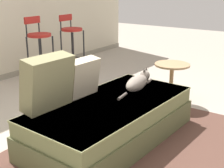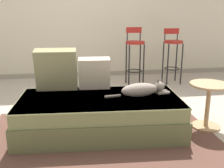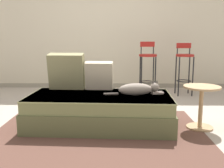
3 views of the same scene
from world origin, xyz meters
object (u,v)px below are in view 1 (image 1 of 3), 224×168
bar_stool_by_doorway (72,38)px  side_table (171,78)px  throw_pillow_corner (48,83)px  throw_pillow_middle (82,77)px  cat (138,82)px  couch (112,120)px  bar_stool_near_window (39,44)px

bar_stool_by_doorway → side_table: size_ratio=1.89×
bar_stool_by_doorway → side_table: 1.97m
throw_pillow_corner → bar_stool_by_doorway: bar_stool_by_doorway is taller
side_table → bar_stool_by_doorway: bearing=81.6°
throw_pillow_middle → side_table: bearing=-17.5°
cat → couch: bearing=178.2°
couch → throw_pillow_corner: bearing=142.7°
throw_pillow_corner → throw_pillow_middle: (0.44, -0.02, -0.06)m
throw_pillow_middle → side_table: 1.35m
bar_stool_by_doorway → bar_stool_near_window: bearing=180.0°
throw_pillow_corner → bar_stool_near_window: bearing=49.6°
throw_pillow_middle → bar_stool_by_doorway: (1.55, 1.53, 0.03)m
bar_stool_near_window → throw_pillow_corner: bearing=-130.4°
bar_stool_near_window → side_table: size_ratio=1.94×
couch → throw_pillow_corner: size_ratio=3.66×
throw_pillow_middle → bar_stool_by_doorway: bearing=44.7°
side_table → throw_pillow_corner: bearing=166.2°
throw_pillow_corner → bar_stool_near_window: size_ratio=0.48×
throw_pillow_middle → cat: 0.62m
side_table → throw_pillow_middle: bearing=162.5°
throw_pillow_middle → bar_stool_near_window: 1.75m
throw_pillow_middle → bar_stool_near_window: (0.84, 1.53, 0.03)m
cat → bar_stool_by_doorway: size_ratio=0.75×
bar_stool_near_window → cat: bearing=-100.4°
bar_stool_near_window → bar_stool_by_doorway: (0.71, -0.00, -0.00)m
couch → bar_stool_near_window: bearing=66.4°
cat → bar_stool_by_doorway: 2.17m
throw_pillow_corner → cat: bearing=-21.7°
throw_pillow_corner → bar_stool_by_doorway: size_ratio=0.50×
throw_pillow_corner → cat: throw_pillow_corner is taller
cat → bar_stool_near_window: 1.92m
throw_pillow_middle → bar_stool_by_doorway: 2.18m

